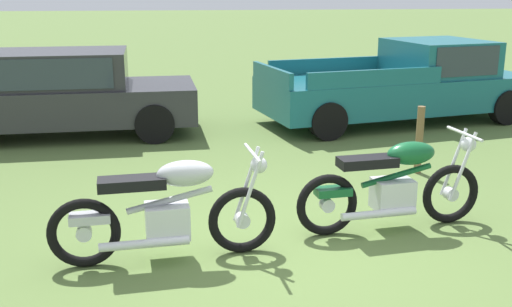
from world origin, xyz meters
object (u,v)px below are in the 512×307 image
at_px(car_charcoal, 60,89).
at_px(pickup_truck_teal, 409,81).
at_px(motorcycle_silver, 167,211).
at_px(motorcycle_green, 394,185).
at_px(fence_post_wooden, 419,140).

height_order(car_charcoal, pickup_truck_teal, pickup_truck_teal).
distance_m(motorcycle_silver, motorcycle_green, 2.36).
distance_m(motorcycle_silver, car_charcoal, 5.52).
distance_m(motorcycle_silver, pickup_truck_teal, 7.11).
bearing_deg(motorcycle_silver, pickup_truck_teal, 46.50).
xyz_separation_m(motorcycle_green, pickup_truck_teal, (2.09, 5.11, 0.28)).
relative_size(motorcycle_silver, car_charcoal, 0.48).
relative_size(motorcycle_green, car_charcoal, 0.46).
bearing_deg(fence_post_wooden, car_charcoal, 150.96).
height_order(motorcycle_green, pickup_truck_teal, pickup_truck_teal).
bearing_deg(motorcycle_silver, fence_post_wooden, 29.78).
height_order(car_charcoal, fence_post_wooden, car_charcoal).
relative_size(motorcycle_silver, pickup_truck_teal, 0.40).
bearing_deg(pickup_truck_teal, motorcycle_green, -124.10).
distance_m(motorcycle_green, car_charcoal, 6.31).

